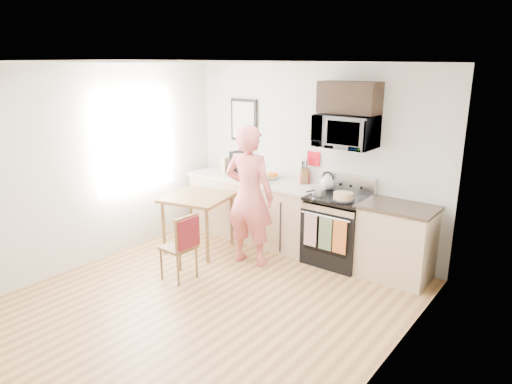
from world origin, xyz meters
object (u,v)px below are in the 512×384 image
Objects in this scene: dining_table at (198,202)px; chair at (185,239)px; microwave at (346,131)px; person at (249,196)px; range at (337,231)px; cake at (343,197)px.

dining_table is 1.03m from chair.
person is (-0.93, -0.82, -0.83)m from microwave.
range is at bearing 55.34° from chair.
chair is at bearing 63.20° from person.
cake is (1.91, 0.66, 0.26)m from dining_table.
dining_table is (-1.79, -0.91, -1.05)m from microwave.
microwave is 1.49m from person.
range is at bearing 131.94° from cake.
microwave is at bearing 27.07° from dining_table.
range is 1.31× the size of dining_table.
chair is (-1.20, -1.75, -1.21)m from microwave.
chair is 2.86× the size of cake.
microwave is 0.89× the size of chair.
cake is (0.13, -0.25, -0.79)m from microwave.
person is 2.09× the size of dining_table.
range is 1.98m from dining_table.
cake is at bearing 19.12° from dining_table.
range reaches higher than dining_table.
microwave is at bearing 117.52° from cake.
chair is (-0.27, -0.92, -0.38)m from person.
microwave reaches higher than cake.
person is at bearing 75.17° from chair.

